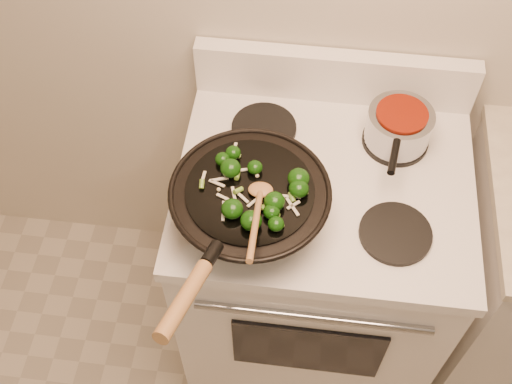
# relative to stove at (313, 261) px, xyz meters

# --- Properties ---
(stove) EXTENTS (0.78, 0.67, 1.08)m
(stove) POSITION_rel_stove_xyz_m (0.00, 0.00, 0.00)
(stove) COLOR white
(stove) RESTS_ON ground
(wok) EXTENTS (0.39, 0.63, 0.25)m
(wok) POSITION_rel_stove_xyz_m (-0.18, -0.16, 0.53)
(wok) COLOR black
(wok) RESTS_ON stove
(stirfry) EXTENTS (0.26, 0.26, 0.05)m
(stirfry) POSITION_rel_stove_xyz_m (-0.15, -0.17, 0.60)
(stirfry) COLOR #0E3508
(stirfry) RESTS_ON wok
(wooden_spoon) EXTENTS (0.06, 0.26, 0.10)m
(wooden_spoon) POSITION_rel_stove_xyz_m (-0.15, -0.23, 0.61)
(wooden_spoon) COLOR #9B6A3D
(wooden_spoon) RESTS_ON wok
(saucepan) EXTENTS (0.17, 0.28, 0.10)m
(saucepan) POSITION_rel_stove_xyz_m (0.18, 0.15, 0.51)
(saucepan) COLOR #9A9CA2
(saucepan) RESTS_ON stove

